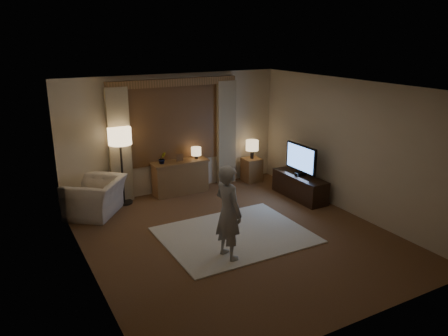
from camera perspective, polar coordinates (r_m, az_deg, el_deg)
room at (r=7.67m, az=-0.08°, el=1.51°), size 5.04×5.54×2.64m
rug at (r=7.77m, az=1.43°, el=-8.73°), size 2.50×2.00×0.02m
sideboard at (r=9.68m, az=-5.73°, el=-1.30°), size 1.20×0.40×0.70m
picture_frame at (r=9.55m, az=-5.81°, el=1.26°), size 0.16×0.02×0.20m
plant at (r=9.40m, az=-8.06°, el=1.22°), size 0.17×0.13×0.30m
table_lamp_sideboard at (r=9.68m, az=-3.65°, el=2.13°), size 0.22×0.22×0.30m
floor_lamp at (r=9.01m, az=-13.44°, el=3.54°), size 0.47×0.47×1.61m
armchair at (r=8.87m, az=-16.43°, el=-3.67°), size 1.42×1.45×0.71m
side_table at (r=10.48m, az=3.64°, el=-0.21°), size 0.40×0.40×0.56m
table_lamp_side at (r=10.32m, az=3.70°, el=2.90°), size 0.30×0.30×0.44m
tv_stand at (r=9.55m, az=9.85°, el=-2.39°), size 0.45×1.40×0.50m
tv at (r=9.36m, az=10.03°, el=1.19°), size 0.23×0.93×0.67m
person at (r=6.74m, az=0.57°, el=-5.80°), size 0.44×0.60×1.51m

